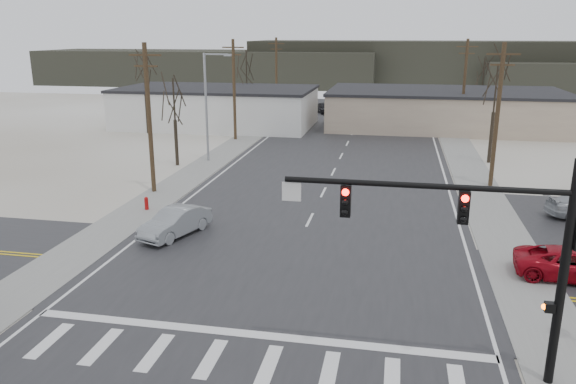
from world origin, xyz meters
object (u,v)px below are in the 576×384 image
car_far_a (379,115)px  sedan_crossing (175,222)px  car_parked_red (572,264)px  car_far_b (325,108)px  traffic_signal_mast (499,239)px  fire_hydrant (146,203)px

car_far_a → sedan_crossing: bearing=73.0°
car_far_a → car_parked_red: car_far_a is taller
sedan_crossing → car_parked_red: bearing=14.0°
car_far_b → traffic_signal_mast: bearing=-100.0°
traffic_signal_mast → car_far_b: (-12.98, 59.51, -3.92)m
sedan_crossing → car_far_a: size_ratio=0.76×
traffic_signal_mast → sedan_crossing: bearing=144.9°
sedan_crossing → car_far_b: sedan_crossing is taller
car_far_b → car_parked_red: 54.09m
car_parked_red → traffic_signal_mast: bearing=155.3°
sedan_crossing → car_far_b: size_ratio=1.08×
sedan_crossing → car_far_b: (1.61, 49.25, -0.03)m
sedan_crossing → car_parked_red: (19.38, -1.84, -0.07)m
car_far_a → car_parked_red: bearing=98.3°
fire_hydrant → car_far_b: (5.11, 45.31, 0.30)m
traffic_signal_mast → fire_hydrant: (-18.09, 14.20, -4.22)m
car_far_b → sedan_crossing: bearing=-114.2°
sedan_crossing → car_far_b: bearing=107.6°
fire_hydrant → car_parked_red: (22.88, -5.78, 0.26)m
sedan_crossing → traffic_signal_mast: bearing=-15.7°
sedan_crossing → car_parked_red: sedan_crossing is taller
car_far_a → car_parked_red: (10.18, -44.06, -0.19)m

